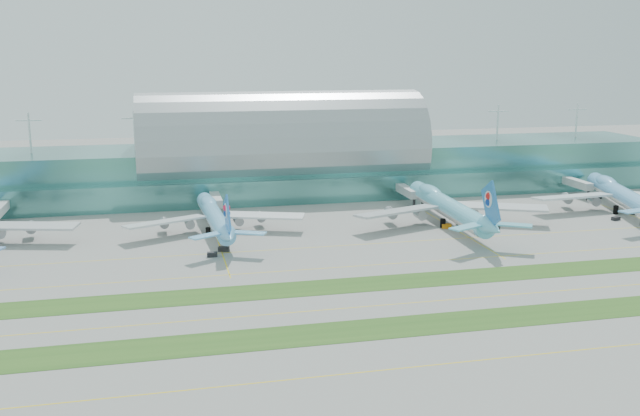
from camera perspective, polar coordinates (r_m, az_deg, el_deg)
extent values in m
plane|color=gray|center=(185.25, 3.82, -6.30)|extent=(700.00, 700.00, 0.00)
cube|color=#3D7A75|center=(306.26, -3.13, 3.12)|extent=(340.00, 42.00, 20.00)
cube|color=#3D7A75|center=(283.88, -2.30, 1.37)|extent=(340.00, 8.00, 10.00)
ellipsoid|color=#9EA5A8|center=(304.81, -3.16, 4.98)|extent=(340.00, 46.20, 16.17)
cylinder|color=white|center=(303.88, -3.17, 6.48)|extent=(0.80, 0.80, 16.00)
cube|color=#B2B7B7|center=(273.97, -24.19, -0.02)|extent=(3.50, 22.00, 3.00)
cube|color=#B2B7B7|center=(269.13, -8.36, 0.74)|extent=(3.50, 22.00, 3.00)
cylinder|color=black|center=(260.12, -8.16, -0.45)|extent=(1.00, 1.00, 4.00)
cube|color=#B2B7B7|center=(284.69, 6.86, 1.42)|extent=(3.50, 22.00, 3.00)
cylinder|color=black|center=(276.19, 7.53, 0.32)|extent=(1.00, 1.00, 4.00)
cube|color=#B2B7B7|center=(317.68, 19.71, 1.92)|extent=(3.50, 22.00, 3.00)
cylinder|color=black|center=(310.08, 20.65, 0.95)|extent=(1.00, 1.00, 4.00)
cube|color=#2D591E|center=(160.29, 6.72, -9.39)|extent=(420.00, 12.00, 0.08)
cube|color=#2D591E|center=(187.06, 3.64, -6.09)|extent=(420.00, 12.00, 0.08)
cube|color=yellow|center=(143.18, 9.44, -12.25)|extent=(420.00, 0.35, 0.01)
cube|color=yellow|center=(172.66, 5.16, -7.74)|extent=(420.00, 0.35, 0.01)
cube|color=yellow|center=(201.71, 2.35, -4.70)|extent=(420.00, 0.35, 0.01)
cube|color=yellow|center=(222.16, 0.86, -3.08)|extent=(420.00, 0.35, 0.01)
cube|color=silver|center=(241.96, -22.18, -1.34)|extent=(30.64, 14.72, 1.21)
cylinder|color=#94969C|center=(247.86, -23.14, -1.61)|extent=(4.04, 5.84, 3.37)
cylinder|color=#70C3F7|center=(240.28, -8.44, -0.66)|extent=(8.43, 56.55, 5.63)
ellipsoid|color=#70C3F7|center=(255.24, -8.91, 0.45)|extent=(6.20, 17.37, 4.01)
cone|color=#70C3F7|center=(269.74, -9.28, 0.75)|extent=(5.85, 4.82, 5.63)
cone|color=#70C3F7|center=(209.39, -7.31, -2.27)|extent=(5.75, 8.43, 5.35)
cube|color=white|center=(237.18, -12.30, -1.08)|extent=(27.61, 17.67, 1.11)
cylinder|color=gray|center=(242.63, -11.39, -1.20)|extent=(3.33, 5.15, 3.09)
cube|color=white|center=(241.12, -4.52, -0.61)|extent=(28.00, 15.41, 1.11)
cylinder|color=gray|center=(245.53, -5.68, -0.85)|extent=(3.33, 5.15, 3.09)
cube|color=#3281E1|center=(209.78, -7.43, -0.63)|extent=(1.14, 11.96, 13.10)
cylinder|color=white|center=(210.36, -7.48, -0.22)|extent=(1.03, 4.40, 4.36)
cylinder|color=black|center=(261.93, -9.02, -0.53)|extent=(1.64, 1.64, 2.73)
cylinder|color=black|center=(237.43, -8.94, -1.87)|extent=(1.64, 1.64, 2.73)
cylinder|color=black|center=(238.09, -7.64, -1.79)|extent=(1.64, 1.64, 2.73)
cylinder|color=#64C2DD|center=(252.35, 10.18, 0.11)|extent=(8.67, 65.56, 6.54)
ellipsoid|color=#64C2DD|center=(268.78, 8.80, 1.31)|extent=(6.86, 20.07, 4.66)
cone|color=#64C2DD|center=(284.79, 7.64, 1.60)|extent=(6.71, 5.48, 6.54)
cone|color=#64C2DD|center=(218.98, 13.64, -1.58)|extent=(6.52, 9.69, 6.21)
cube|color=silver|center=(244.34, 6.19, -0.27)|extent=(32.44, 18.34, 1.29)
cylinder|color=#999DA1|center=(251.53, 6.83, -0.43)|extent=(3.77, 5.91, 3.59)
cube|color=silver|center=(257.96, 14.28, 0.09)|extent=(32.15, 20.07, 1.29)
cylinder|color=#999DA1|center=(261.52, 12.78, -0.16)|extent=(3.77, 5.91, 3.59)
cube|color=#2971B9|center=(219.38, 13.50, 0.23)|extent=(1.09, 13.87, 15.20)
cylinder|color=silver|center=(220.00, 13.41, 0.69)|extent=(1.11, 5.09, 5.06)
cylinder|color=black|center=(276.14, 8.30, 0.21)|extent=(1.90, 1.90, 3.16)
cylinder|color=black|center=(248.47, 9.80, -1.21)|extent=(1.90, 1.90, 3.16)
cylinder|color=black|center=(250.75, 11.15, -1.14)|extent=(1.90, 1.90, 3.16)
cylinder|color=#6AB3EB|center=(291.89, 22.99, 0.96)|extent=(24.62, 63.87, 6.47)
ellipsoid|color=#6AB3EB|center=(308.43, 21.93, 1.96)|extent=(11.49, 20.61, 4.61)
cone|color=#6AB3EB|center=(324.42, 21.00, 2.19)|extent=(7.69, 6.84, 6.47)
cube|color=white|center=(284.31, 19.54, 0.87)|extent=(31.91, 10.80, 1.27)
cylinder|color=gray|center=(291.34, 20.10, 0.65)|extent=(5.04, 6.51, 3.55)
cylinder|color=black|center=(315.63, 21.48, 1.00)|extent=(1.88, 1.88, 3.13)
cylinder|color=black|center=(287.91, 22.58, -0.13)|extent=(1.88, 1.88, 3.13)
cylinder|color=black|center=(290.01, 23.75, -0.14)|extent=(1.88, 1.88, 3.13)
cube|color=black|center=(213.22, -8.61, -3.69)|extent=(3.16, 1.86, 1.39)
cube|color=black|center=(218.29, -7.70, -3.28)|extent=(3.65, 2.59, 1.45)
cube|color=#BF6A0B|center=(248.17, 10.10, -1.43)|extent=(3.74, 3.01, 1.55)
cube|color=black|center=(248.84, 13.76, -1.56)|extent=(3.71, 2.68, 1.60)
cube|color=black|center=(277.29, 22.58, -0.78)|extent=(3.57, 2.70, 1.26)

